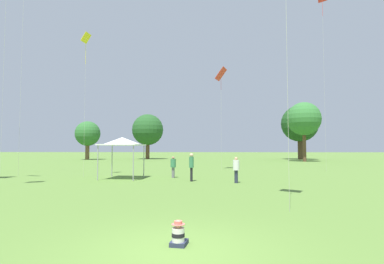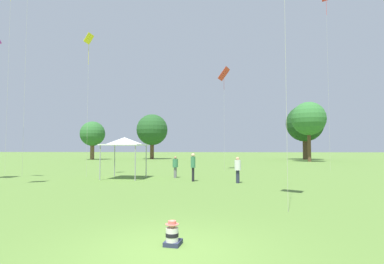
# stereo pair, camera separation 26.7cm
# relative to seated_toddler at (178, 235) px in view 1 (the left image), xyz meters

# --- Properties ---
(ground_plane) EXTENTS (300.00, 300.00, 0.00)m
(ground_plane) POSITION_rel_seated_toddler_xyz_m (-0.05, -0.34, -0.24)
(ground_plane) COLOR #567A33
(seated_toddler) EXTENTS (0.42, 0.49, 0.57)m
(seated_toddler) POSITION_rel_seated_toddler_xyz_m (0.00, 0.00, 0.00)
(seated_toddler) COLOR #282D47
(seated_toddler) RESTS_ON ground
(person_standing_0) EXTENTS (0.39, 0.39, 1.85)m
(person_standing_0) POSITION_rel_seated_toddler_xyz_m (-0.34, 12.96, 0.90)
(person_standing_0) COLOR black
(person_standing_0) RESTS_ON ground
(person_standing_1) EXTENTS (0.54, 0.54, 1.58)m
(person_standing_1) POSITION_rel_seated_toddler_xyz_m (-1.80, 15.28, 0.69)
(person_standing_1) COLOR slate
(person_standing_1) RESTS_ON ground
(person_standing_2) EXTENTS (0.51, 0.51, 1.64)m
(person_standing_2) POSITION_rel_seated_toddler_xyz_m (2.52, 12.21, 0.72)
(person_standing_2) COLOR #282D42
(person_standing_2) RESTS_ON ground
(canopy_tent) EXTENTS (2.98, 2.98, 2.97)m
(canopy_tent) POSITION_rel_seated_toddler_xyz_m (-5.40, 14.41, 2.42)
(canopy_tent) COLOR white
(canopy_tent) RESTS_ON ground
(kite_0) EXTENTS (1.29, 1.63, 10.16)m
(kite_0) POSITION_rel_seated_toddler_xyz_m (2.13, 22.82, 9.21)
(kite_0) COLOR red
(kite_0) RESTS_ON ground
(kite_5) EXTENTS (0.57, 0.86, 11.13)m
(kite_5) POSITION_rel_seated_toddler_xyz_m (-8.72, 15.66, 10.03)
(kite_5) COLOR yellow
(kite_5) RESTS_ON ground
(kite_8) EXTENTS (0.88, 0.80, 17.33)m
(kite_8) POSITION_rel_seated_toddler_xyz_m (12.02, 22.24, 15.65)
(kite_8) COLOR red
(kite_8) RESTS_ON ground
(distant_tree_0) EXTENTS (6.16, 6.16, 8.91)m
(distant_tree_0) POSITION_rel_seated_toddler_xyz_m (-10.94, 51.95, 5.56)
(distant_tree_0) COLOR brown
(distant_tree_0) RESTS_ON ground
(distant_tree_1) EXTENTS (5.42, 5.42, 9.65)m
(distant_tree_1) POSITION_rel_seated_toddler_xyz_m (16.54, 42.40, 6.66)
(distant_tree_1) COLOR brown
(distant_tree_1) RESTS_ON ground
(distant_tree_2) EXTENTS (4.66, 4.66, 7.25)m
(distant_tree_2) POSITION_rel_seated_toddler_xyz_m (-21.70, 48.53, 4.62)
(distant_tree_2) COLOR brown
(distant_tree_2) RESTS_ON ground
(distant_tree_3) EXTENTS (6.94, 6.94, 10.35)m
(distant_tree_3) POSITION_rel_seated_toddler_xyz_m (18.54, 51.05, 6.59)
(distant_tree_3) COLOR #473323
(distant_tree_3) RESTS_ON ground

